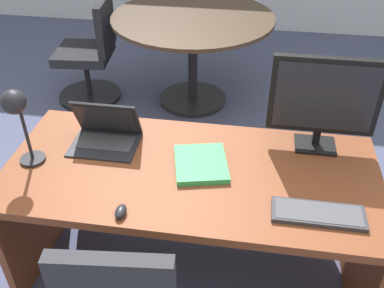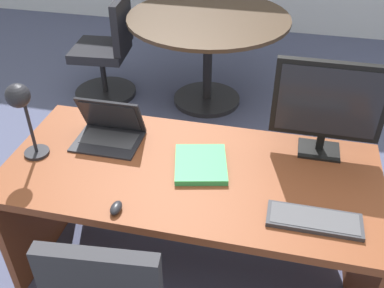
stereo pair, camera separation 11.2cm
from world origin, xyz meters
name	(u,v)px [view 1 (the left image)]	position (x,y,z in m)	size (l,w,h in m)	color
ground	(219,125)	(0.00, 1.50, 0.00)	(12.00, 12.00, 0.00)	#474C6B
desk	(192,194)	(0.00, 0.05, 0.54)	(1.76, 0.81, 0.73)	brown
monitor	(324,99)	(0.59, 0.28, 1.01)	(0.51, 0.16, 0.48)	black
laptop	(106,130)	(-0.46, 0.16, 0.80)	(0.33, 0.25, 0.23)	black
keyboard	(318,214)	(0.57, -0.21, 0.75)	(0.38, 0.14, 0.02)	#2D2D33
mouse	(121,211)	(-0.24, -0.33, 0.75)	(0.05, 0.08, 0.04)	black
desk_lamp	(17,112)	(-0.76, -0.07, 1.02)	(0.12, 0.14, 0.40)	black
book	(201,164)	(0.04, 0.03, 0.75)	(0.30, 0.33, 0.03)	green
meeting_table	(193,38)	(-0.28, 1.87, 0.60)	(1.33, 1.33, 0.79)	black
meeting_chair_near	(91,60)	(-1.17, 1.79, 0.38)	(0.56, 0.56, 0.91)	black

